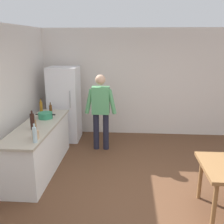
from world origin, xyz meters
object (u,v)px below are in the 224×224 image
Objects in this scene: cooking_pot at (45,115)px; utensil_jar at (36,134)px; bottle_wine_dark at (32,121)px; bottle_water_clear at (35,135)px; bottle_beer_brown at (51,110)px; refrigerator at (65,104)px; bottle_oil_amber at (41,106)px; person at (101,107)px.

utensil_jar is at bearing -79.79° from cooking_pot.
bottle_wine_dark is 1.13× the size of bottle_water_clear.
utensil_jar is 1.23× the size of bottle_beer_brown.
utensil_jar reaches higher than bottle_water_clear.
bottle_oil_amber is at bearing -115.61° from refrigerator.
cooking_pot is 1.27m from bottle_water_clear.
utensil_jar is 0.16m from bottle_water_clear.
bottle_water_clear is at bearing -66.43° from bottle_wine_dark.
utensil_jar is 1.37m from bottle_beer_brown.
person is 2.03m from bottle_water_clear.
cooking_pot is 0.67m from bottle_wine_dark.
utensil_jar is at bearing -64.37° from bottle_wine_dark.
cooking_pot is 1.18× the size of bottle_wine_dark.
bottle_beer_brown is at bearing 98.14° from bottle_water_clear.
cooking_pot is 0.54m from bottle_oil_amber.
bottle_oil_amber is 0.82× the size of bottle_wine_dark.
bottle_wine_dark reaches higher than utensil_jar.
bottle_water_clear reaches higher than bottle_beer_brown.
bottle_beer_brown is (-0.17, 1.36, 0.03)m from utensil_jar.
bottle_oil_amber is 0.35m from bottle_beer_brown.
bottle_beer_brown is 1.52m from bottle_water_clear.
refrigerator is 2.28m from utensil_jar.
bottle_water_clear is (0.25, -0.58, -0.02)m from bottle_wine_dark.
cooking_pot is 0.27m from bottle_beer_brown.
utensil_jar is (-0.84, -1.72, 0.00)m from person.
utensil_jar is 0.48m from bottle_wine_dark.
bottle_wine_dark is (-1.05, -1.29, 0.07)m from person.
person is 4.25× the size of cooking_pot.
person is at bearing 63.99° from utensil_jar.
bottle_beer_brown is (-1.01, -0.36, 0.03)m from person.
cooking_pot is at bearing -148.71° from person.
refrigerator reaches higher than bottle_beer_brown.
person is at bearing 31.29° from cooking_pot.
person reaches higher than cooking_pot.
refrigerator reaches higher than bottle_oil_amber.
bottle_water_clear is at bearing -86.34° from refrigerator.
bottle_wine_dark is at bearing 113.57° from bottle_water_clear.
bottle_oil_amber is 1.79m from bottle_water_clear.
refrigerator reaches higher than cooking_pot.
cooking_pot is 1.11m from utensil_jar.
person is 5.31× the size of utensil_jar.
cooking_pot is at bearing 89.12° from bottle_wine_dark.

